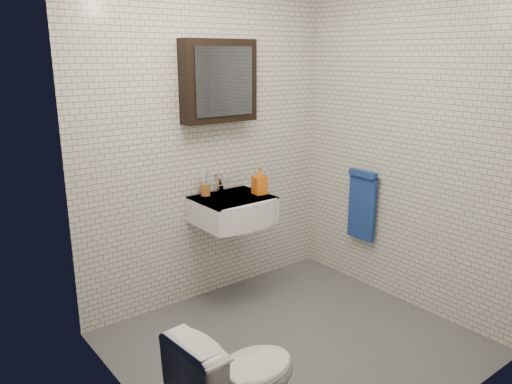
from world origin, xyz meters
TOP-DOWN VIEW (x-y plane):
  - ground at (0.00, 0.00)m, footprint 2.20×2.00m
  - room_shell at (0.00, 0.00)m, footprint 2.22×2.02m
  - washbasin at (0.05, 0.73)m, footprint 0.55×0.50m
  - faucet at (0.05, 0.93)m, footprint 0.06×0.20m
  - mirror_cabinet at (0.05, 0.93)m, footprint 0.60×0.15m
  - towel_rail at (1.04, 0.35)m, footprint 0.09×0.30m
  - toothbrush_cup at (-0.09, 0.93)m, footprint 0.10×0.10m
  - soap_bottle at (0.27, 0.72)m, footprint 0.11×0.11m
  - toilet at (-0.80, -0.46)m, footprint 0.68×0.41m

SIDE VIEW (x-z plane):
  - ground at x=0.00m, z-range 0.00..0.01m
  - toilet at x=-0.80m, z-range 0.00..0.67m
  - towel_rail at x=1.04m, z-range 0.43..1.01m
  - washbasin at x=0.05m, z-range 0.66..0.86m
  - toothbrush_cup at x=-0.09m, z-range 0.80..1.00m
  - faucet at x=0.05m, z-range 0.84..0.99m
  - soap_bottle at x=0.27m, z-range 0.85..1.06m
  - room_shell at x=0.00m, z-range 0.21..2.72m
  - mirror_cabinet at x=0.05m, z-range 1.40..2.00m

